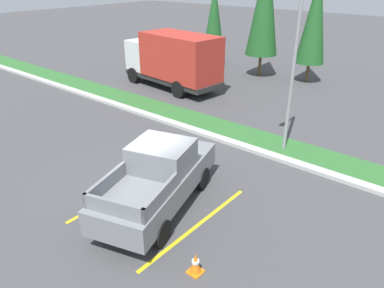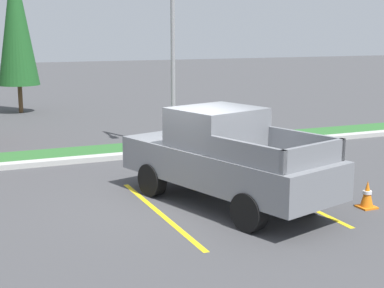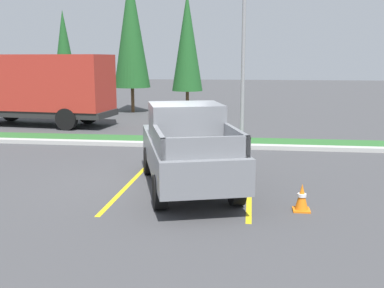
{
  "view_description": "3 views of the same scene",
  "coord_description": "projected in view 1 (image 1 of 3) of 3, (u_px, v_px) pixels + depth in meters",
  "views": [
    {
      "loc": [
        7.81,
        -7.09,
        6.85
      ],
      "look_at": [
        0.63,
        1.62,
        1.42
      ],
      "focal_mm": 34.04,
      "sensor_mm": 36.0,
      "label": 1
    },
    {
      "loc": [
        -4.55,
        -11.15,
        3.74
      ],
      "look_at": [
        0.71,
        1.15,
        1.09
      ],
      "focal_mm": 53.61,
      "sensor_mm": 36.0,
      "label": 2
    },
    {
      "loc": [
        2.43,
        -11.33,
        3.21
      ],
      "look_at": [
        0.83,
        0.91,
        0.89
      ],
      "focal_mm": 42.62,
      "sensor_mm": 36.0,
      "label": 3
    }
  ],
  "objects": [
    {
      "name": "ground_plane",
      "position": [
        147.0,
        192.0,
        12.38
      ],
      "size": [
        120.0,
        120.0,
        0.0
      ],
      "primitive_type": "plane",
      "color": "#424244"
    },
    {
      "name": "cargo_truck_distant",
      "position": [
        173.0,
        59.0,
        22.48
      ],
      "size": [
        7.0,
        3.1,
        3.4
      ],
      "color": "black",
      "rests_on": "ground"
    },
    {
      "name": "parking_line_near",
      "position": [
        127.0,
        189.0,
        12.53
      ],
      "size": [
        0.12,
        4.8,
        0.01
      ],
      "primitive_type": "cube",
      "color": "yellow",
      "rests_on": "ground"
    },
    {
      "name": "cypress_tree_center",
      "position": [
        315.0,
        16.0,
        22.71
      ],
      "size": [
        1.86,
        1.86,
        7.14
      ],
      "color": "brown",
      "rests_on": "ground"
    },
    {
      "name": "street_light",
      "position": [
        294.0,
        49.0,
        13.36
      ],
      "size": [
        0.24,
        1.49,
        7.28
      ],
      "color": "gray",
      "rests_on": "ground"
    },
    {
      "name": "grass_median",
      "position": [
        244.0,
        135.0,
        16.6
      ],
      "size": [
        56.0,
        1.8,
        0.06
      ],
      "primitive_type": "cube",
      "color": "#2D662D",
      "rests_on": "ground"
    },
    {
      "name": "cypress_tree_left_inner",
      "position": [
        265.0,
        2.0,
        23.82
      ],
      "size": [
        2.17,
        2.17,
        8.35
      ],
      "color": "brown",
      "rests_on": "ground"
    },
    {
      "name": "cypress_tree_leftmost",
      "position": [
        214.0,
        17.0,
        27.16
      ],
      "size": [
        1.6,
        1.6,
        6.15
      ],
      "color": "brown",
      "rests_on": "ground"
    },
    {
      "name": "traffic_cone",
      "position": [
        195.0,
        263.0,
        8.98
      ],
      "size": [
        0.36,
        0.36,
        0.6
      ],
      "color": "orange",
      "rests_on": "ground"
    },
    {
      "name": "pickup_truck_main",
      "position": [
        159.0,
        178.0,
        11.24
      ],
      "size": [
        3.33,
        5.54,
        2.1
      ],
      "color": "black",
      "rests_on": "ground"
    },
    {
      "name": "curb_strip",
      "position": [
        230.0,
        142.0,
        15.82
      ],
      "size": [
        56.0,
        0.4,
        0.15
      ],
      "primitive_type": "cube",
      "color": "#B2B2AD",
      "rests_on": "ground"
    },
    {
      "name": "parking_line_far",
      "position": [
        197.0,
        226.0,
        10.76
      ],
      "size": [
        0.12,
        4.8,
        0.01
      ],
      "primitive_type": "cube",
      "color": "yellow",
      "rests_on": "ground"
    }
  ]
}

